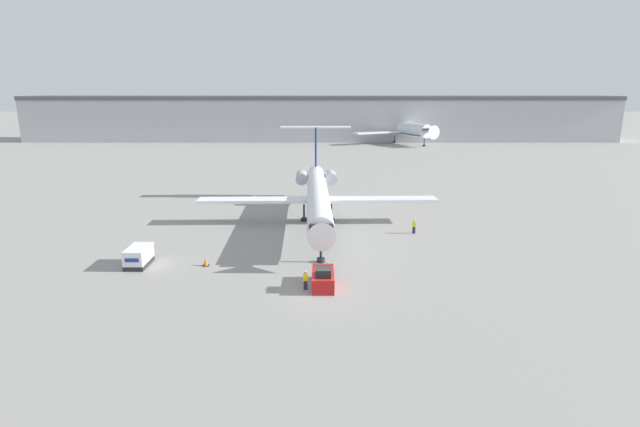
{
  "coord_description": "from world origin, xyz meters",
  "views": [
    {
      "loc": [
        -0.16,
        -38.43,
        16.51
      ],
      "look_at": [
        0.0,
        12.54,
        3.46
      ],
      "focal_mm": 28.0,
      "sensor_mm": 36.0,
      "label": 1
    }
  ],
  "objects": [
    {
      "name": "ground_plane",
      "position": [
        0.0,
        0.0,
        0.0
      ],
      "size": [
        600.0,
        600.0,
        0.0
      ],
      "primitive_type": "plane",
      "color": "gray"
    },
    {
      "name": "terminal_building",
      "position": [
        0.0,
        120.0,
        6.83
      ],
      "size": [
        180.0,
        16.8,
        13.62
      ],
      "color": "#B2B2B7",
      "rests_on": "ground"
    },
    {
      "name": "airplane_main",
      "position": [
        -0.44,
        21.64,
        3.52
      ],
      "size": [
        29.55,
        33.61,
        10.68
      ],
      "color": "white",
      "rests_on": "ground"
    },
    {
      "name": "pushback_tug",
      "position": [
        0.09,
        1.07,
        0.75
      ],
      "size": [
        1.85,
        4.14,
        1.99
      ],
      "color": "#B21919",
      "rests_on": "ground"
    },
    {
      "name": "luggage_cart",
      "position": [
        -17.31,
        6.13,
        0.91
      ],
      "size": [
        1.84,
        3.41,
        1.82
      ],
      "color": "#232326",
      "rests_on": "ground"
    },
    {
      "name": "worker_near_tug",
      "position": [
        -1.37,
        0.37,
        0.87
      ],
      "size": [
        0.4,
        0.24,
        1.67
      ],
      "color": "#232838",
      "rests_on": "ground"
    },
    {
      "name": "worker_by_wing",
      "position": [
        10.68,
        16.79,
        0.86
      ],
      "size": [
        0.4,
        0.24,
        1.65
      ],
      "color": "#232838",
      "rests_on": "ground"
    },
    {
      "name": "traffic_cone_left",
      "position": [
        -10.97,
        6.09,
        0.4
      ],
      "size": [
        0.59,
        0.59,
        0.84
      ],
      "color": "black",
      "rests_on": "ground"
    },
    {
      "name": "airplane_parked_far_left",
      "position": [
        24.85,
        111.91,
        4.2
      ],
      "size": [
        30.97,
        27.82,
        11.24
      ],
      "color": "silver",
      "rests_on": "ground"
    }
  ]
}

